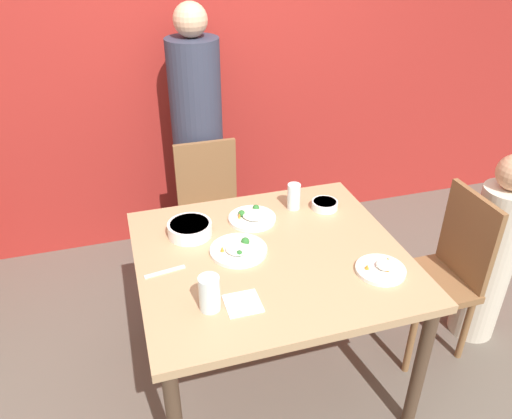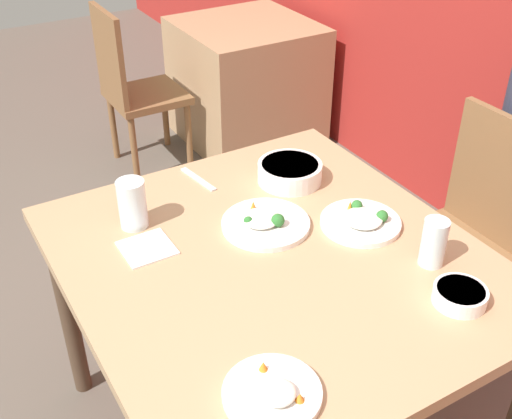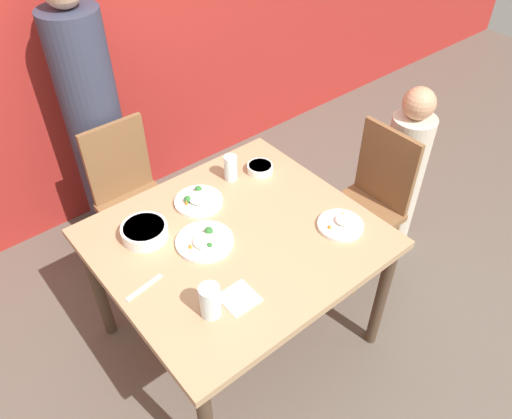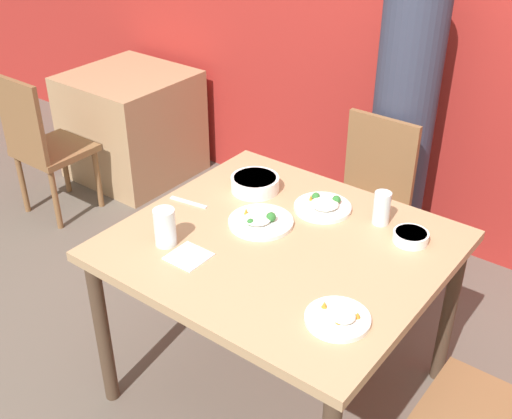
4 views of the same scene
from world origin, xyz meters
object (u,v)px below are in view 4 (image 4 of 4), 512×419
Objects in this scene: bowl_curry at (255,183)px; plate_rice_adult at (338,318)px; person_adult at (402,130)px; chair_adult_spot at (366,204)px; glass_water_tall at (382,208)px; chair_child_spot at (508,416)px.

bowl_curry is 0.98× the size of plate_rice_adult.
person_adult reaches higher than plate_rice_adult.
chair_adult_spot is 0.74m from bowl_curry.
chair_adult_spot reaches higher than plate_rice_adult.
person_adult is (0.00, 0.33, 0.29)m from chair_adult_spot.
glass_water_tall reaches higher than bowl_curry.
glass_water_tall is at bearing -69.01° from person_adult.
plate_rice_adult is (0.51, -1.15, 0.30)m from chair_adult_spot.
bowl_curry is at bearing -109.96° from chair_adult_spot.
glass_water_tall is (-0.17, 0.61, 0.06)m from plate_rice_adult.
glass_water_tall is (0.56, 0.09, 0.04)m from bowl_curry.
chair_adult_spot reaches higher than bowl_curry.
plate_rice_adult is 1.55× the size of glass_water_tall.
chair_adult_spot is 0.73m from glass_water_tall.
bowl_curry is 1.52× the size of glass_water_tall.
person_adult is at bearing 110.99° from glass_water_tall.
person_adult is at bearing 90.00° from chair_adult_spot.
chair_adult_spot is 1.29m from plate_rice_adult.
glass_water_tall is (0.33, -0.87, 0.06)m from person_adult.
person_adult reaches higher than glass_water_tall.
glass_water_tall is at bearing -118.55° from chair_child_spot.
glass_water_tall is at bearing 9.37° from bowl_curry.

